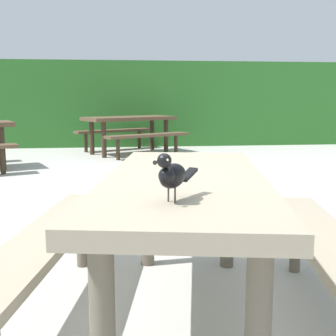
# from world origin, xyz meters

# --- Properties ---
(ground_plane) EXTENTS (60.00, 60.00, 0.00)m
(ground_plane) POSITION_xyz_m (0.00, 0.00, 0.00)
(ground_plane) COLOR #B7B5AD
(hedge_wall) EXTENTS (28.00, 2.24, 1.93)m
(hedge_wall) POSITION_xyz_m (0.00, 8.77, 0.97)
(hedge_wall) COLOR #2D6B28
(hedge_wall) RESTS_ON ground
(picnic_table_foreground) EXTENTS (1.96, 1.98, 0.74)m
(picnic_table_foreground) POSITION_xyz_m (0.19, -0.14, 0.56)
(picnic_table_foreground) COLOR gray
(picnic_table_foreground) RESTS_ON ground
(bird_grackle) EXTENTS (0.19, 0.24, 0.18)m
(bird_grackle) POSITION_xyz_m (0.06, -0.67, 0.84)
(bird_grackle) COLOR black
(bird_grackle) RESTS_ON picnic_table_foreground
(picnic_table_mid_right) EXTENTS (2.30, 2.29, 0.74)m
(picnic_table_mid_right) POSITION_xyz_m (0.10, 6.51, 0.56)
(picnic_table_mid_right) COLOR brown
(picnic_table_mid_right) RESTS_ON ground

